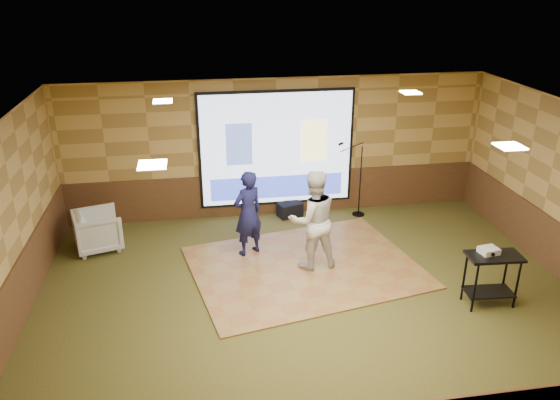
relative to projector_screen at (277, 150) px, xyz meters
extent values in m
plane|color=#323C1B|center=(0.00, -3.44, -1.47)|extent=(9.00, 9.00, 0.00)
cube|color=tan|center=(0.00, 0.06, 0.03)|extent=(9.00, 0.04, 3.00)
cube|color=tan|center=(0.00, -6.94, 0.03)|extent=(9.00, 0.04, 3.00)
cube|color=tan|center=(-4.50, -3.44, 0.03)|extent=(0.04, 7.00, 3.00)
cube|color=silver|center=(0.00, -3.44, 1.53)|extent=(9.00, 7.00, 0.04)
cube|color=#492B18|center=(0.00, 0.04, -1.00)|extent=(9.00, 0.04, 0.95)
cube|color=#492B18|center=(-4.48, -3.44, -1.00)|extent=(0.04, 7.00, 0.95)
cube|color=#492B18|center=(4.48, -3.44, -1.00)|extent=(0.04, 7.00, 0.95)
cube|color=black|center=(0.00, 0.01, 0.03)|extent=(3.32, 0.03, 2.52)
cube|color=#C8D5FD|center=(0.00, -0.02, 0.03)|extent=(3.20, 0.02, 2.40)
cube|color=#40548E|center=(-0.80, -0.03, 0.18)|extent=(0.55, 0.01, 0.90)
cube|color=#F9E890|center=(0.80, -0.03, 0.18)|extent=(0.55, 0.01, 0.90)
cube|color=#3345C0|center=(0.00, -0.03, -0.82)|extent=(2.88, 0.01, 0.50)
cube|color=beige|center=(-2.20, -1.64, 1.50)|extent=(0.32, 0.32, 0.02)
cube|color=beige|center=(2.20, -1.64, 1.50)|extent=(0.32, 0.32, 0.02)
cube|color=beige|center=(-2.20, -4.94, 1.50)|extent=(0.32, 0.32, 0.02)
cube|color=beige|center=(2.20, -4.94, 1.50)|extent=(0.32, 0.32, 0.02)
cube|color=olive|center=(0.13, -2.46, -1.46)|extent=(4.48, 3.74, 0.03)
imported|color=#161745|center=(-0.82, -1.78, -0.62)|extent=(0.72, 0.64, 1.65)
imported|color=beige|center=(0.26, -2.44, -0.53)|extent=(0.97, 0.80, 1.83)
cylinder|color=black|center=(2.47, -4.25, -1.05)|extent=(0.04, 0.04, 0.85)
cylinder|color=black|center=(3.18, -4.25, -1.05)|extent=(0.04, 0.04, 0.85)
cylinder|color=black|center=(2.47, -3.89, -1.05)|extent=(0.04, 0.04, 0.85)
cylinder|color=black|center=(3.18, -3.89, -1.05)|extent=(0.04, 0.04, 0.85)
cube|color=black|center=(2.82, -4.07, -0.60)|extent=(0.85, 0.45, 0.04)
cube|color=black|center=(2.82, -4.07, -1.25)|extent=(0.76, 0.40, 0.03)
cube|color=silver|center=(2.75, -3.99, -0.53)|extent=(0.32, 0.28, 0.09)
cylinder|color=black|center=(1.78, -0.35, -1.46)|extent=(0.27, 0.27, 0.02)
cylinder|color=black|center=(1.78, -0.35, -0.69)|extent=(0.02, 0.02, 1.57)
cylinder|color=black|center=(1.55, -0.35, 0.10)|extent=(0.50, 0.02, 0.20)
cylinder|color=black|center=(1.30, -0.35, 0.18)|extent=(0.12, 0.05, 0.08)
imported|color=gray|center=(-3.66, -1.08, -1.09)|extent=(1.04, 1.02, 0.77)
cube|color=black|center=(0.26, -0.19, -1.32)|extent=(0.58, 0.47, 0.31)
camera|label=1|loc=(-1.70, -10.96, 3.54)|focal=35.00mm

